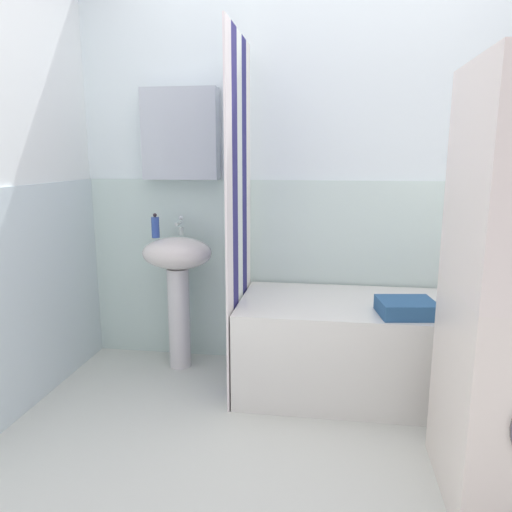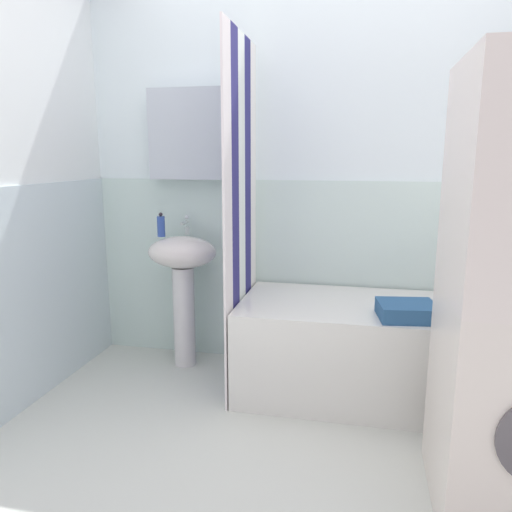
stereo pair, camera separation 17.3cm
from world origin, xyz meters
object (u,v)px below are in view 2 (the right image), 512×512
at_px(conditioner_bottle, 477,278).
at_px(lotion_bottle, 502,284).
at_px(towel_folded, 407,311).
at_px(soap_dispenser, 161,226).
at_px(sink, 183,272).
at_px(bathtub, 378,351).

bearing_deg(conditioner_bottle, lotion_bottle, -12.28).
bearing_deg(lotion_bottle, towel_folded, -139.03).
distance_m(soap_dispenser, conditioner_bottle, 1.93).
distance_m(soap_dispenser, towel_folded, 1.55).
bearing_deg(conditioner_bottle, sink, -175.76).
bearing_deg(conditioner_bottle, bathtub, -150.90).
distance_m(lotion_bottle, conditioner_bottle, 0.13).
height_order(soap_dispenser, lotion_bottle, soap_dispenser).
distance_m(sink, soap_dispenser, 0.32).
distance_m(sink, conditioner_bottle, 1.78).
bearing_deg(bathtub, conditioner_bottle, 29.10).
xyz_separation_m(conditioner_bottle, towel_folded, (-0.43, -0.52, -0.07)).
xyz_separation_m(bathtub, conditioner_bottle, (0.55, 0.31, 0.38)).
bearing_deg(bathtub, lotion_bottle, 22.31).
height_order(lotion_bottle, conditioner_bottle, conditioner_bottle).
height_order(soap_dispenser, bathtub, soap_dispenser).
height_order(bathtub, towel_folded, towel_folded).
distance_m(conditioner_bottle, towel_folded, 0.68).
bearing_deg(lotion_bottle, soap_dispenser, -176.28).
bearing_deg(sink, lotion_bottle, 3.11).
bearing_deg(conditioner_bottle, towel_folded, -130.00).
relative_size(lotion_bottle, conditioner_bottle, 0.83).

